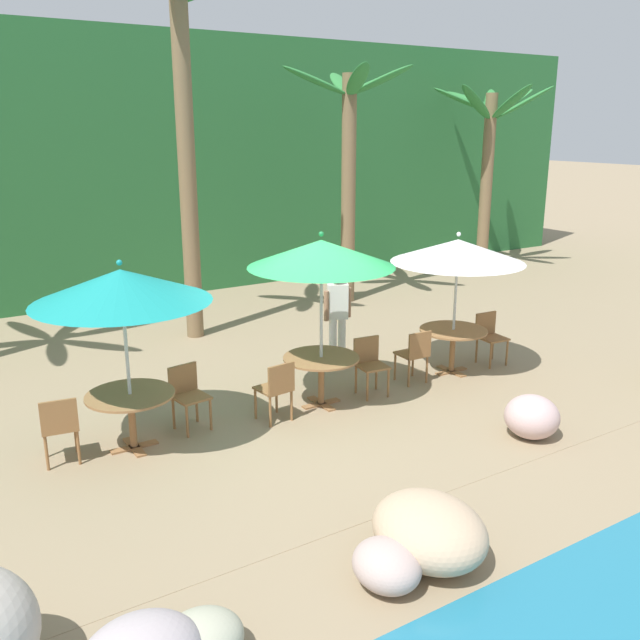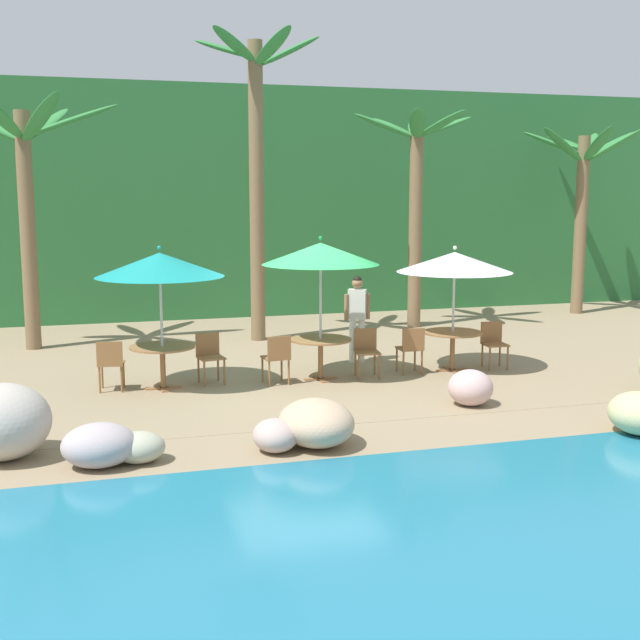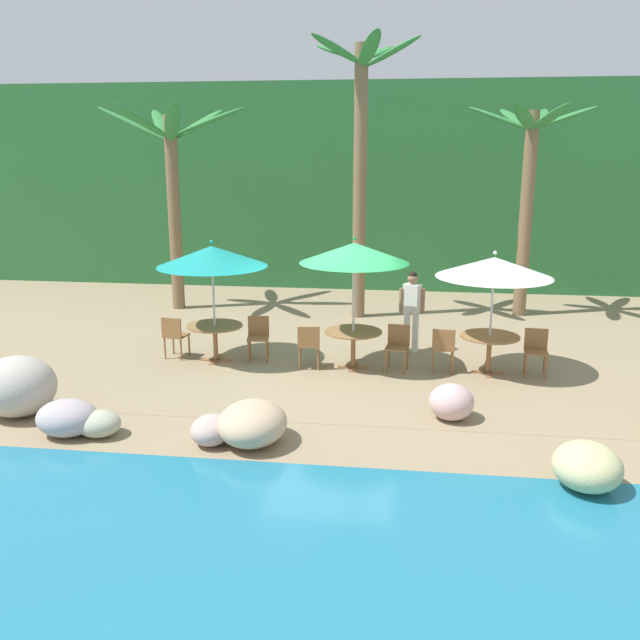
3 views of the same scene
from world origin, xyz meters
name	(u,v)px [view 3 (image 3 of 3)]	position (x,y,z in m)	size (l,w,h in m)	color
ground_plane	(332,371)	(0.00, 0.00, 0.00)	(120.00, 120.00, 0.00)	#937F60
terrace_deck	(332,371)	(0.00, 0.00, 0.00)	(18.00, 5.20, 0.01)	#937F60
foliage_backdrop	(366,186)	(0.00, 9.00, 3.00)	(28.00, 2.40, 6.00)	#286633
rock_seawall	(314,413)	(0.10, -3.12, 0.38)	(15.86, 2.89, 0.96)	#BDA39B
umbrella_teal	(212,256)	(-2.37, 0.34, 2.11)	(2.14, 2.14, 2.43)	silver
dining_table_teal	(215,331)	(-2.37, 0.34, 0.61)	(1.10, 1.10, 0.74)	olive
chair_teal_seaward	(258,335)	(-1.54, 0.55, 0.51)	(0.48, 0.48, 0.87)	olive
chair_teal_inland	(174,334)	(-3.22, 0.37, 0.51)	(0.48, 0.48, 0.87)	olive
umbrella_green	(354,253)	(0.39, 0.26, 2.24)	(2.06, 2.06, 2.55)	silver
dining_table_green	(353,337)	(0.39, 0.26, 0.61)	(1.10, 1.10, 0.74)	olive
chair_green_seaward	(398,344)	(1.24, 0.24, 0.51)	(0.47, 0.47, 0.87)	olive
chair_green_inland	(309,343)	(-0.45, 0.07, 0.51)	(0.47, 0.47, 0.87)	olive
umbrella_white	(494,267)	(2.95, 0.26, 2.03)	(2.12, 2.12, 2.33)	silver
dining_table_white	(490,342)	(2.95, 0.26, 0.61)	(1.10, 1.10, 0.74)	olive
chair_white_seaward	(536,348)	(3.80, 0.29, 0.51)	(0.45, 0.46, 0.87)	olive
chair_white_inland	(443,346)	(2.09, 0.20, 0.51)	(0.43, 0.44, 0.87)	olive
palm_tree_nearest	(172,169)	(-4.65, 4.74, 3.62)	(3.89, 3.66, 5.20)	brown
palm_tree_second	(361,144)	(0.16, 4.42, 4.23)	(2.69, 2.75, 6.64)	brown
palm_tree_third	(529,173)	(4.21, 5.17, 3.53)	(3.10, 3.01, 5.16)	brown
waiter_in_white	(412,306)	(1.48, 1.48, 0.99)	(0.52, 0.34, 1.70)	white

